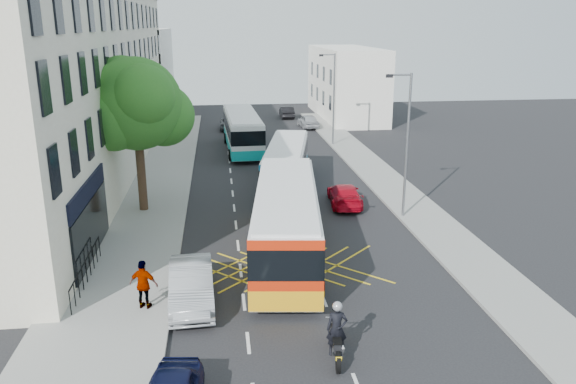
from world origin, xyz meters
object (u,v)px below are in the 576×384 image
object	(u,v)px
bus_near	(286,221)
bus_mid	(286,165)
parked_car_silver	(191,285)
bus_far	(242,131)
motorbike	(337,332)
red_hatchback	(345,195)
street_tree	(136,105)
pedestrian_far	(144,285)
lamp_far	(333,94)
distant_car_grey	(230,124)
distant_car_silver	(308,121)
lamp_near	(406,138)
distant_car_dark	(287,112)

from	to	relation	value
bus_near	bus_mid	world-z (taller)	bus_near
parked_car_silver	bus_far	bearing A→B (deg)	80.51
motorbike	red_hatchback	distance (m)	16.51
bus_mid	parked_car_silver	xyz separation A→B (m)	(-5.71, -15.88, -0.77)
street_tree	pedestrian_far	bearing A→B (deg)	-82.96
lamp_far	bus_mid	world-z (taller)	lamp_far
distant_car_grey	distant_car_silver	world-z (taller)	distant_car_silver
lamp_near	bus_near	world-z (taller)	lamp_near
motorbike	lamp_far	bearing A→B (deg)	86.20
lamp_far	distant_car_silver	distance (m)	10.05
lamp_far	bus_mid	xyz separation A→B (m)	(-5.73, -12.93, -3.06)
bus_mid	bus_far	xyz separation A→B (m)	(-2.39, 12.00, 0.16)
lamp_far	bus_near	bearing A→B (deg)	-106.16
lamp_near	bus_mid	distance (m)	9.59
street_tree	bus_near	world-z (taller)	street_tree
bus_near	pedestrian_far	size ratio (longest dim) A/B	6.36
bus_mid	bus_far	distance (m)	12.24
lamp_far	pedestrian_far	bearing A→B (deg)	-114.28
bus_near	bus_mid	distance (m)	11.88
motorbike	street_tree	bearing A→B (deg)	124.00
lamp_far	motorbike	world-z (taller)	lamp_far
lamp_near	bus_near	size ratio (longest dim) A/B	0.64
bus_far	distant_car_grey	bearing A→B (deg)	92.85
distant_car_dark	distant_car_silver	bearing A→B (deg)	101.62
bus_near	bus_mid	size ratio (longest dim) A/B	1.15
bus_far	pedestrian_far	bearing A→B (deg)	-102.14
bus_mid	red_hatchback	xyz separation A→B (m)	(3.05, -4.30, -0.91)
parked_car_silver	motorbike	bearing A→B (deg)	-45.08
distant_car_dark	motorbike	bearing A→B (deg)	84.60
bus_near	pedestrian_far	distance (m)	7.57
distant_car_dark	bus_far	bearing A→B (deg)	70.41
motorbike	distant_car_grey	bearing A→B (deg)	100.59
parked_car_silver	pedestrian_far	bearing A→B (deg)	-168.62
lamp_far	distant_car_silver	bearing A→B (deg)	94.31
bus_far	pedestrian_far	world-z (taller)	bus_far
street_tree	bus_mid	xyz separation A→B (m)	(8.98, 4.10, -4.73)
pedestrian_far	parked_car_silver	bearing A→B (deg)	-147.45
lamp_far	red_hatchback	size ratio (longest dim) A/B	1.78
lamp_far	motorbike	xyz separation A→B (m)	(-6.55, -33.28, -3.64)
bus_far	distant_car_grey	size ratio (longest dim) A/B	2.64
bus_near	bus_far	bearing A→B (deg)	99.37
street_tree	distant_car_grey	xyz separation A→B (m)	(5.74, 26.24, -5.68)
distant_car_grey	distant_car_dark	bearing A→B (deg)	46.82
bus_near	parked_car_silver	size ratio (longest dim) A/B	2.58
bus_near	distant_car_dark	world-z (taller)	bus_near
lamp_far	distant_car_grey	size ratio (longest dim) A/B	1.81
street_tree	lamp_far	distance (m)	22.57
lamp_near	motorbike	distance (m)	15.25
lamp_near	distant_car_silver	distance (m)	29.51
bus_near	parked_car_silver	distance (m)	6.00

